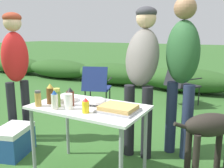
# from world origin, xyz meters

# --- Properties ---
(shrub_hedge) EXTENTS (14.40, 0.90, 0.59)m
(shrub_hedge) POSITION_xyz_m (-0.00, 4.22, 0.30)
(shrub_hedge) COLOR #2D5623
(shrub_hedge) RESTS_ON ground
(folding_table) EXTENTS (1.10, 0.64, 0.74)m
(folding_table) POSITION_xyz_m (0.00, 0.00, 0.66)
(folding_table) COLOR white
(folding_table) RESTS_ON ground
(food_tray) EXTENTS (0.35, 0.28, 0.06)m
(food_tray) POSITION_xyz_m (0.33, -0.01, 0.77)
(food_tray) COLOR #9E9EA3
(food_tray) RESTS_ON folding_table
(plate_stack) EXTENTS (0.23, 0.23, 0.04)m
(plate_stack) POSITION_xyz_m (-0.31, 0.05, 0.76)
(plate_stack) COLOR white
(plate_stack) RESTS_ON folding_table
(mixing_bowl) EXTENTS (0.22, 0.22, 0.07)m
(mixing_bowl) POSITION_xyz_m (0.03, 0.08, 0.77)
(mixing_bowl) COLOR silver
(mixing_bowl) RESTS_ON folding_table
(paper_cup_stack) EXTENTS (0.08, 0.08, 0.15)m
(paper_cup_stack) POSITION_xyz_m (-0.10, -0.17, 0.81)
(paper_cup_stack) COLOR white
(paper_cup_stack) RESTS_ON folding_table
(relish_jar) EXTENTS (0.07, 0.07, 0.18)m
(relish_jar) POSITION_xyz_m (-0.25, -0.16, 0.83)
(relish_jar) COLOR olive
(relish_jar) RESTS_ON folding_table
(mayo_bottle) EXTENTS (0.06, 0.06, 0.18)m
(mayo_bottle) POSITION_xyz_m (-0.21, -0.24, 0.83)
(mayo_bottle) COLOR silver
(mayo_bottle) RESTS_ON folding_table
(spice_jar) EXTENTS (0.06, 0.06, 0.15)m
(spice_jar) POSITION_xyz_m (-0.42, -0.24, 0.81)
(spice_jar) COLOR #B2893D
(spice_jar) RESTS_ON folding_table
(beer_bottle) EXTENTS (0.08, 0.08, 0.21)m
(beer_bottle) POSITION_xyz_m (-0.38, -0.11, 0.84)
(beer_bottle) COLOR brown
(beer_bottle) RESTS_ON folding_table
(bbq_sauce_bottle) EXTENTS (0.08, 0.08, 0.18)m
(bbq_sauce_bottle) POSITION_xyz_m (-0.17, -0.07, 0.82)
(bbq_sauce_bottle) COLOR #562314
(bbq_sauce_bottle) RESTS_ON folding_table
(mustard_bottle) EXTENTS (0.06, 0.06, 0.14)m
(mustard_bottle) POSITION_xyz_m (0.10, -0.19, 0.80)
(mustard_bottle) COLOR yellow
(mustard_bottle) RESTS_ON folding_table
(standing_person_with_beanie) EXTENTS (0.44, 0.55, 1.73)m
(standing_person_with_beanie) POSITION_xyz_m (0.24, 0.75, 1.09)
(standing_person_with_beanie) COLOR black
(standing_person_with_beanie) RESTS_ON ground
(standing_person_in_red_jacket) EXTENTS (0.47, 0.40, 1.81)m
(standing_person_in_red_jacket) POSITION_xyz_m (0.67, 0.89, 1.09)
(standing_person_in_red_jacket) COLOR #232D4C
(standing_person_in_red_jacket) RESTS_ON ground
(standing_person_in_olive_jacket) EXTENTS (0.35, 0.41, 1.69)m
(standing_person_in_olive_jacket) POSITION_xyz_m (-1.34, 0.31, 1.06)
(standing_person_in_olive_jacket) COLOR black
(standing_person_in_olive_jacket) RESTS_ON ground
(dog) EXTENTS (0.69, 0.60, 0.71)m
(dog) POSITION_xyz_m (1.08, 0.63, 0.50)
(dog) COLOR #28231E
(dog) RESTS_ON ground
(camp_chair_green_behind_table) EXTENTS (0.64, 0.71, 0.83)m
(camp_chair_green_behind_table) POSITION_xyz_m (-1.14, 1.95, 0.47)
(camp_chair_green_behind_table) COLOR navy
(camp_chair_green_behind_table) RESTS_ON ground
(camp_chair_near_hedge) EXTENTS (0.70, 0.74, 0.83)m
(camp_chair_near_hedge) POSITION_xyz_m (0.18, 2.98, 0.47)
(camp_chair_near_hedge) COLOR #232328
(camp_chair_near_hedge) RESTS_ON ground
(cooler_box) EXTENTS (0.45, 0.55, 0.34)m
(cooler_box) POSITION_xyz_m (-1.05, -0.06, 0.17)
(cooler_box) COLOR #234C93
(cooler_box) RESTS_ON ground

